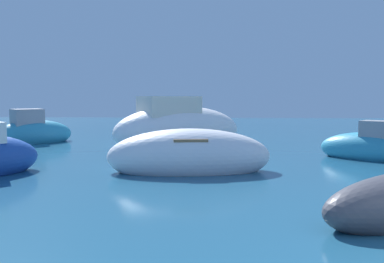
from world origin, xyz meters
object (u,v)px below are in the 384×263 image
Objects in this scene: moored_boat_6 at (33,133)px; moored_boat_1 at (178,129)px; moored_boat_2 at (189,156)px; moored_boat_3 at (372,148)px.

moored_boat_1 is at bearing -51.73° from moored_boat_6.
moored_boat_2 is at bearing -88.94° from moored_boat_6.
moored_boat_6 is (-14.09, 4.51, 0.07)m from moored_boat_3.
moored_boat_1 is 6.78m from moored_boat_2.
moored_boat_6 is (-7.94, 7.41, 0.02)m from moored_boat_2.
moored_boat_1 is 1.78× the size of moored_boat_3.
moored_boat_3 is 0.98× the size of moored_boat_6.
moored_boat_1 reaches higher than moored_boat_2.
moored_boat_1 is 8.09m from moored_boat_3.
moored_boat_2 is 10.86m from moored_boat_6.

